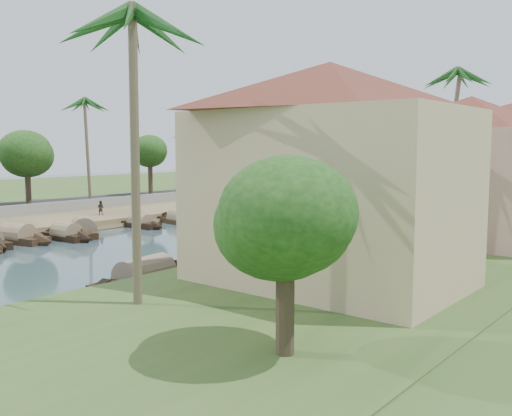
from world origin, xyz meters
The scene contains 37 objects.
ground centered at (0.00, 0.00, 0.00)m, with size 220.00×220.00×0.00m, color #32464C.
left_bank centered at (-16.00, 20.00, 0.40)m, with size 10.00×180.00×0.80m, color brown.
right_bank centered at (19.00, 20.00, 0.60)m, with size 16.00×180.00×1.20m, color #304C1E.
road centered at (-24.50, 20.00, 0.70)m, with size 8.00×180.00×1.40m, color black.
retaining_wall centered at (-20.20, 20.00, 1.35)m, with size 0.40×180.00×1.10m, color gray.
far_left_fill centered at (-51.00, 20.00, 0.68)m, with size 45.00×220.00×1.35m, color #304C1E.
bridge centered at (0.00, 72.00, 1.72)m, with size 28.00×4.00×2.40m.
building_near centered at (18.99, -2.00, 6.38)m, with size 14.85×14.85×10.20m.
building_mid centered at (19.99, 14.00, 6.13)m, with size 14.11×14.11×9.70m.
sampan_4 centered at (-10.02, -1.95, 0.42)m, with size 8.15×3.43×2.26m.
sampan_5 centered at (-8.12, 1.37, 0.41)m, with size 6.42×2.05×2.05m.
sampan_6 centered at (-9.10, 3.65, 0.42)m, with size 7.90×5.74×2.39m.
sampan_7 centered at (-9.13, 9.82, 0.40)m, with size 6.38×1.53×1.76m.
sampan_8 centered at (-8.25, 14.13, 0.41)m, with size 6.65×2.48×2.04m.
sampan_9 centered at (-8.33, 15.29, 0.42)m, with size 9.07×4.05×2.25m.
sampan_10 centered at (-9.22, 22.90, 0.41)m, with size 7.02×4.10×1.97m.
sampan_11 centered at (-8.87, 26.50, 0.41)m, with size 7.11×2.99×2.03m.
sampan_12 centered at (-9.83, 28.72, 0.41)m, with size 7.86×2.51×1.89m.
sampan_13 centered at (-8.91, 28.30, 0.42)m, with size 8.68×2.22×2.34m.
sampan_14 centered at (8.88, -4.60, 0.42)m, with size 3.00×9.50×2.26m.
sampan_15 centered at (9.08, 9.86, 0.41)m, with size 4.35×7.19×1.97m.
sampan_16 centered at (9.52, 22.04, 0.41)m, with size 2.62×7.80×1.92m.
canoe_1 centered at (-9.38, 2.48, 0.10)m, with size 5.08×3.18×0.85m.
canoe_2 centered at (-5.15, 17.62, 0.10)m, with size 5.35×3.93×0.85m.
palm_0 centered at (15.00, -10.03, 12.50)m, with size 3.20×3.20×13.16m.
palm_1 centered at (16.00, 6.27, 10.72)m, with size 3.20×3.20×11.30m.
palm_2 centered at (15.00, 22.60, 13.44)m, with size 3.20×3.20×14.12m.
palm_3 centered at (16.00, 36.73, 11.16)m, with size 3.20×3.20×11.75m.
palm_5 centered at (-24.00, 14.57, 12.69)m, with size 3.20×3.20×13.15m.
palm_6 centered at (-22.00, 30.06, 9.80)m, with size 3.20×3.20×10.14m.
palm_8 centered at (-20.50, 61.30, 12.08)m, with size 3.20×3.20×12.50m.
tree_2 centered at (-24.00, 6.98, 6.73)m, with size 5.52×5.52×7.68m.
tree_3 centered at (-24.00, 23.79, 6.92)m, with size 4.48×4.48×7.47m.
tree_4 centered at (-24.00, 36.52, 7.04)m, with size 5.27×5.27×7.89m.
tree_5 centered at (-24.00, 53.25, 6.68)m, with size 4.81×4.81×7.35m.
tree_7 centered at (23.00, -10.81, 5.27)m, with size 4.14×4.14×5.86m.
person_far centered at (-14.92, 9.59, 1.51)m, with size 0.69×0.54×1.42m, color #2B271E.
Camera 1 is at (33.06, -24.55, 7.55)m, focal length 40.00 mm.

